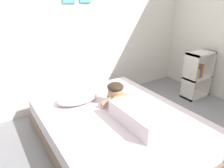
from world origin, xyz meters
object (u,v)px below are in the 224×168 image
bed (118,128)px  person_lying (134,108)px  pillow (78,98)px  coffee_cup (111,98)px  cell_phone (121,119)px  bookshelf (197,75)px

bed → person_lying: size_ratio=2.09×
pillow → person_lying: bearing=-59.9°
bed → coffee_cup: size_ratio=15.41×
cell_phone → bookshelf: 1.78m
pillow → coffee_cup: size_ratio=4.16×
person_lying → cell_phone: (-0.15, 0.03, -0.10)m
bed → bookshelf: 1.75m
coffee_cup → cell_phone: bearing=-108.7°
pillow → cell_phone: (0.22, -0.61, -0.05)m
coffee_cup → person_lying: bearing=-88.4°
coffee_cup → cell_phone: coffee_cup is taller
person_lying → coffee_cup: 0.45m
bed → pillow: size_ratio=3.70×
bed → pillow: 0.63m
pillow → cell_phone: bearing=-70.3°
person_lying → coffee_cup: (-0.01, 0.45, -0.07)m
pillow → bookshelf: bookshelf is taller
bed → bookshelf: size_ratio=2.57×
bed → cell_phone: 0.19m
bed → coffee_cup: (0.11, 0.34, 0.21)m
cell_phone → bookshelf: (1.74, 0.34, 0.04)m
bed → pillow: bearing=114.8°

